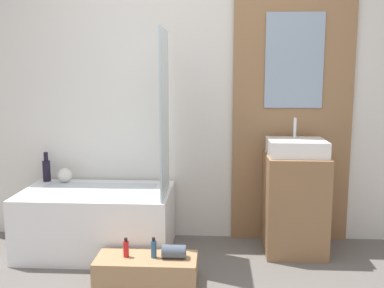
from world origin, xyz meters
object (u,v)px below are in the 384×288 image
Objects in this scene: bathtub at (98,220)px; bottle_soap_secondary at (154,249)px; vase_round_light at (65,175)px; bottle_soap_primary at (126,248)px; sink at (296,147)px; vase_tall_dark at (47,169)px; wooden_step_bench at (146,270)px.

bathtub is 0.75m from bottle_soap_secondary.
vase_round_light is 1.21m from bottle_soap_secondary.
sink is at bearing 27.37° from bottle_soap_primary.
vase_tall_dark is 1.79× the size of bottle_soap_secondary.
bottle_soap_primary is at bearing -57.87° from bathtub.
bathtub is at bearing -36.25° from vase_round_light.
vase_tall_dark is at bearing 135.93° from bottle_soap_primary.
sink reaches higher than vase_round_light.
bottle_soap_primary is (-1.22, -0.63, -0.60)m from sink.
vase_tall_dark is (-0.50, 0.27, 0.35)m from bathtub.
wooden_step_bench is 1.22m from vase_round_light.
vase_round_light is at bearing 137.64° from bottle_soap_secondary.
bottle_soap_secondary is (0.53, -0.54, -0.00)m from bathtub.
bottle_soap_secondary is at bearing -45.72° from bathtub.
bottle_soap_secondary reaches higher than bottle_soap_primary.
sink is 1.92m from vase_round_light.
wooden_step_bench is (0.48, -0.54, -0.16)m from bathtub.
bathtub is 0.74m from wooden_step_bench.
bathtub is 1.71× the size of wooden_step_bench.
sink is 3.65× the size of vase_round_light.
bottle_soap_primary is (0.84, -0.81, -0.36)m from vase_tall_dark.
vase_tall_dark is 2.08× the size of vase_round_light.
vase_tall_dark is at bearing 140.21° from wooden_step_bench.
bottle_soap_primary is 0.95× the size of bottle_soap_secondary.
bottle_soap_primary is (0.34, -0.54, -0.01)m from bathtub.
vase_round_light is 1.08m from bottle_soap_primary.
bottle_soap_primary reaches higher than wooden_step_bench.
vase_tall_dark is 1.22m from bottle_soap_primary.
vase_tall_dark is (-2.06, 0.18, -0.24)m from sink.
bottle_soap_secondary is (-1.03, -0.63, -0.59)m from sink.
bathtub reaches higher than bottle_soap_primary.
vase_round_light reaches higher than wooden_step_bench.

